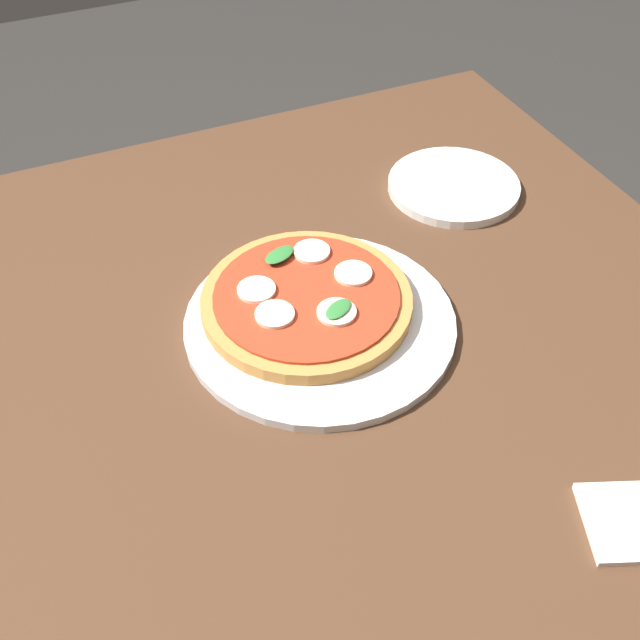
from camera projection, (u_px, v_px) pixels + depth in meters
The scene contains 5 objects.
ground_plane at pixel (283, 636), 1.48m from camera, with size 6.00×6.00×0.00m, color #2D2B28.
dining_table at pixel (266, 411), 1.02m from camera, with size 1.25×1.06×0.77m.
serving_tray at pixel (320, 322), 0.98m from camera, with size 0.34×0.34×0.01m, color silver.
pizza at pixel (306, 300), 0.98m from camera, with size 0.26×0.26×0.03m.
plate_white at pixel (454, 186), 1.19m from camera, with size 0.20×0.20×0.01m, color white.
Camera 1 is at (-0.20, -0.62, 1.46)m, focal length 44.29 mm.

